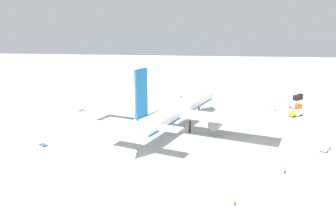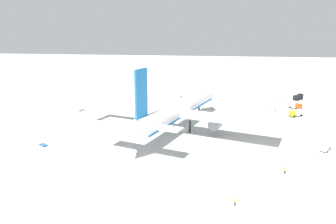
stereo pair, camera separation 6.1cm
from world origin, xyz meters
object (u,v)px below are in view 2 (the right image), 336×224
(airliner, at_px, (178,110))
(service_truck_3, at_px, (298,97))
(ground_worker_4, at_px, (268,105))
(service_truck_4, at_px, (296,113))
(ground_worker_0, at_px, (280,101))
(service_truck_2, at_px, (295,105))
(traffic_cone_0, at_px, (313,155))
(baggage_cart_0, at_px, (44,145))
(baggage_cart_1, at_px, (81,109))
(ground_worker_3, at_px, (285,170))
(baggage_cart_2, at_px, (183,97))
(traffic_cone_1, at_px, (133,105))
(service_van, at_px, (326,147))
(ground_worker_1, at_px, (235,202))
(ground_worker_2, at_px, (276,109))

(airliner, relative_size, service_truck_3, 11.43)
(ground_worker_4, bearing_deg, service_truck_4, -149.30)
(ground_worker_0, xyz_separation_m, ground_worker_4, (-10.27, 7.14, -0.03))
(service_truck_2, relative_size, service_truck_4, 1.04)
(service_truck_2, height_order, traffic_cone_0, service_truck_2)
(baggage_cart_0, bearing_deg, airliner, -60.77)
(baggage_cart_1, bearing_deg, service_truck_3, -69.88)
(ground_worker_3, bearing_deg, baggage_cart_2, 21.36)
(traffic_cone_1, bearing_deg, traffic_cone_0, -128.92)
(service_truck_3, xyz_separation_m, baggage_cart_1, (-35.97, 98.18, -0.81))
(service_van, bearing_deg, ground_worker_3, 139.78)
(service_truck_3, height_order, service_truck_4, service_truck_3)
(airliner, height_order, traffic_cone_1, airliner)
(service_truck_3, bearing_deg, ground_worker_0, 126.01)
(airliner, height_order, ground_worker_3, airliner)
(service_truck_2, xyz_separation_m, traffic_cone_1, (-3.14, 72.66, -1.47))
(service_truck_3, height_order, baggage_cart_1, service_truck_3)
(airliner, bearing_deg, ground_worker_0, -41.93)
(ground_worker_1, height_order, traffic_cone_0, ground_worker_1)
(ground_worker_0, height_order, traffic_cone_1, ground_worker_0)
(service_truck_3, bearing_deg, baggage_cart_1, 110.12)
(baggage_cart_1, height_order, ground_worker_4, ground_worker_4)
(service_truck_4, distance_m, ground_worker_2, 9.80)
(service_truck_4, bearing_deg, service_van, 179.47)
(service_van, bearing_deg, traffic_cone_1, 55.96)
(airliner, bearing_deg, traffic_cone_0, -115.45)
(ground_worker_1, height_order, ground_worker_2, ground_worker_2)
(service_van, bearing_deg, baggage_cart_1, 69.25)
(airliner, distance_m, ground_worker_0, 65.87)
(service_van, distance_m, baggage_cart_1, 95.66)
(baggage_cart_1, bearing_deg, ground_worker_4, -77.17)
(ground_worker_0, height_order, ground_worker_3, ground_worker_3)
(service_van, height_order, traffic_cone_0, service_van)
(traffic_cone_0, bearing_deg, baggage_cart_0, 91.94)
(ground_worker_0, bearing_deg, service_truck_3, -53.99)
(service_truck_3, height_order, traffic_cone_0, service_truck_3)
(ground_worker_2, bearing_deg, baggage_cart_1, 97.50)
(baggage_cart_1, height_order, traffic_cone_1, baggage_cart_1)
(ground_worker_0, bearing_deg, baggage_cart_2, 83.52)
(airliner, xyz_separation_m, baggage_cart_2, (54.14, 3.46, -6.98))
(ground_worker_1, xyz_separation_m, ground_worker_3, (16.75, -13.10, 0.01))
(service_truck_4, relative_size, ground_worker_3, 3.46)
(ground_worker_0, bearing_deg, baggage_cart_0, 130.47)
(ground_worker_0, bearing_deg, ground_worker_1, 164.54)
(baggage_cart_0, distance_m, ground_worker_4, 96.60)
(service_truck_4, relative_size, ground_worker_2, 3.45)
(service_truck_4, relative_size, ground_worker_1, 3.49)
(ground_worker_3, bearing_deg, ground_worker_0, -9.72)
(ground_worker_1, height_order, ground_worker_3, ground_worker_3)
(baggage_cart_1, distance_m, ground_worker_1, 91.86)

